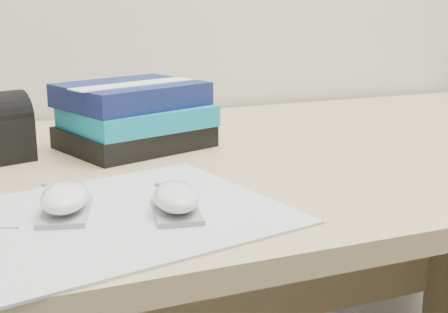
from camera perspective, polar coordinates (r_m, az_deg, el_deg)
name	(u,v)px	position (r m, az deg, el deg)	size (l,w,h in m)	color
desk	(213,273)	(1.14, -0.98, -10.56)	(1.60, 0.80, 0.73)	tan
mousepad	(108,218)	(0.72, -10.55, -5.52)	(0.39, 0.30, 0.00)	#9EA0A7
mouse_rear	(65,200)	(0.74, -14.35, -3.84)	(0.08, 0.11, 0.04)	#9A9A9C
mouse_front	(176,199)	(0.72, -4.41, -3.89)	(0.07, 0.10, 0.04)	gray
book_stack	(134,116)	(1.05, -8.20, 3.70)	(0.27, 0.24, 0.11)	black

